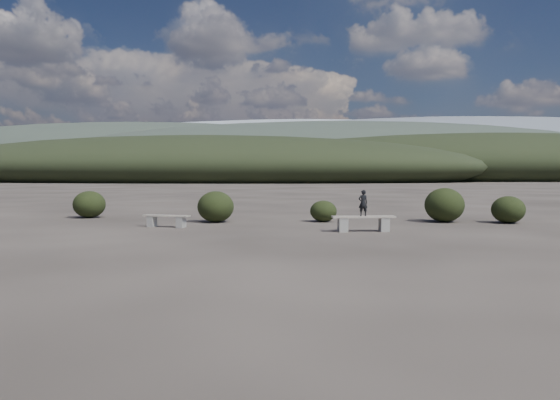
# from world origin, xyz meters

# --- Properties ---
(ground) EXTENTS (1200.00, 1200.00, 0.00)m
(ground) POSITION_xyz_m (0.00, 0.00, 0.00)
(ground) COLOR #2C2622
(ground) RESTS_ON ground
(bench_left) EXTENTS (1.70, 0.67, 0.42)m
(bench_left) POSITION_xyz_m (-4.03, 6.24, 0.25)
(bench_left) COLOR gray
(bench_left) RESTS_ON ground
(bench_right) EXTENTS (2.04, 0.75, 0.50)m
(bench_right) POSITION_xyz_m (2.63, 5.48, 0.30)
(bench_right) COLOR gray
(bench_right) RESTS_ON ground
(seated_person) EXTENTS (0.34, 0.27, 0.83)m
(seated_person) POSITION_xyz_m (2.61, 5.47, 0.91)
(seated_person) COLOR black
(seated_person) RESTS_ON bench_right
(shrub_b) EXTENTS (1.37, 1.37, 1.18)m
(shrub_b) POSITION_xyz_m (-2.73, 8.20, 0.59)
(shrub_b) COLOR black
(shrub_b) RESTS_ON ground
(shrub_c) EXTENTS (1.01, 1.01, 0.81)m
(shrub_c) POSITION_xyz_m (1.31, 8.77, 0.41)
(shrub_c) COLOR black
(shrub_c) RESTS_ON ground
(shrub_d) EXTENTS (1.48, 1.48, 1.29)m
(shrub_d) POSITION_xyz_m (5.87, 9.09, 0.65)
(shrub_d) COLOR black
(shrub_d) RESTS_ON ground
(shrub_e) EXTENTS (1.21, 1.21, 1.01)m
(shrub_e) POSITION_xyz_m (8.13, 8.84, 0.50)
(shrub_e) COLOR black
(shrub_e) RESTS_ON ground
(shrub_f) EXTENTS (1.31, 1.31, 1.11)m
(shrub_f) POSITION_xyz_m (-8.36, 9.68, 0.56)
(shrub_f) COLOR black
(shrub_f) RESTS_ON ground
(mountain_ridges) EXTENTS (500.00, 400.00, 56.00)m
(mountain_ridges) POSITION_xyz_m (-7.48, 339.06, 10.84)
(mountain_ridges) COLOR black
(mountain_ridges) RESTS_ON ground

